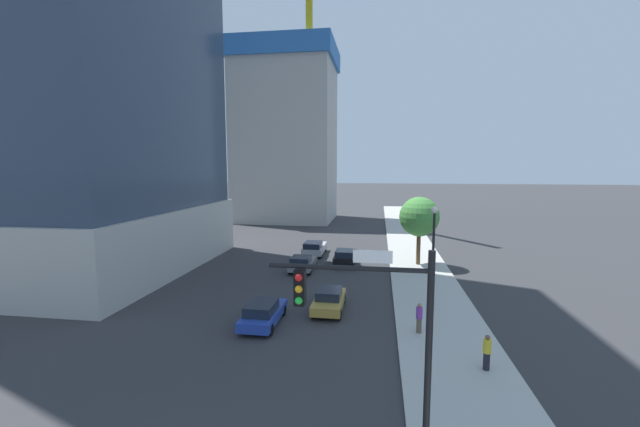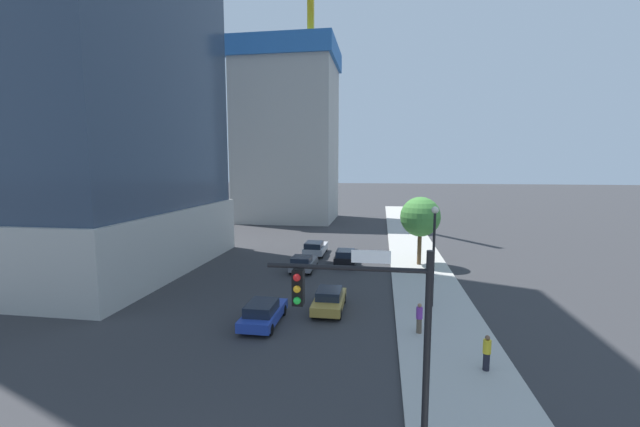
# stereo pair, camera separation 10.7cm
# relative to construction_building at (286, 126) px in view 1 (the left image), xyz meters

# --- Properties ---
(sidewalk) EXTENTS (5.01, 120.00, 0.15)m
(sidewalk) POSITION_rel_construction_building_xyz_m (18.73, -36.55, -15.31)
(sidewalk) COLOR #B2AFA8
(sidewalk) RESTS_ON ground
(construction_building) EXTENTS (19.24, 19.79, 35.01)m
(construction_building) POSITION_rel_construction_building_xyz_m (0.00, 0.00, 0.00)
(construction_building) COLOR #B2AFA8
(construction_building) RESTS_ON ground
(traffic_light_pole) EXTENTS (4.69, 0.48, 6.49)m
(traffic_light_pole) POSITION_rel_construction_building_xyz_m (15.09, -53.17, -10.83)
(traffic_light_pole) COLOR black
(traffic_light_pole) RESTS_ON sidewalk
(street_lamp) EXTENTS (0.44, 0.44, 6.33)m
(street_lamp) POSITION_rel_construction_building_xyz_m (18.56, -39.24, -11.14)
(street_lamp) COLOR black
(street_lamp) RESTS_ON sidewalk
(street_tree) EXTENTS (3.53, 3.53, 6.08)m
(street_tree) POSITION_rel_construction_building_xyz_m (18.74, -28.42, -10.94)
(street_tree) COLOR brown
(street_tree) RESTS_ON sidewalk
(car_gold) EXTENTS (1.77, 4.12, 1.37)m
(car_gold) POSITION_rel_construction_building_xyz_m (12.20, -40.55, -14.70)
(car_gold) COLOR #AD8938
(car_gold) RESTS_ON ground
(car_black) EXTENTS (1.85, 4.44, 1.48)m
(car_black) POSITION_rel_construction_building_xyz_m (12.20, -28.82, -14.65)
(car_black) COLOR black
(car_black) RESTS_ON ground
(car_gray) EXTENTS (1.84, 4.07, 1.41)m
(car_gray) POSITION_rel_construction_building_xyz_m (8.79, -31.71, -14.67)
(car_gray) COLOR slate
(car_gray) RESTS_ON ground
(car_blue) EXTENTS (1.80, 4.22, 1.38)m
(car_blue) POSITION_rel_construction_building_xyz_m (8.79, -43.34, -14.70)
(car_blue) COLOR #233D9E
(car_blue) RESTS_ON ground
(car_silver) EXTENTS (1.94, 4.49, 1.46)m
(car_silver) POSITION_rel_construction_building_xyz_m (8.79, -25.52, -14.64)
(car_silver) COLOR #B7B7BC
(car_silver) RESTS_ON ground
(pedestrian_yellow_shirt) EXTENTS (0.34, 0.34, 1.57)m
(pedestrian_yellow_shirt) POSITION_rel_construction_building_xyz_m (19.90, -46.98, -14.44)
(pedestrian_yellow_shirt) COLOR black
(pedestrian_yellow_shirt) RESTS_ON sidewalk
(pedestrian_purple_shirt) EXTENTS (0.34, 0.34, 1.61)m
(pedestrian_purple_shirt) POSITION_rel_construction_building_xyz_m (17.38, -43.48, -14.41)
(pedestrian_purple_shirt) COLOR brown
(pedestrian_purple_shirt) RESTS_ON sidewalk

